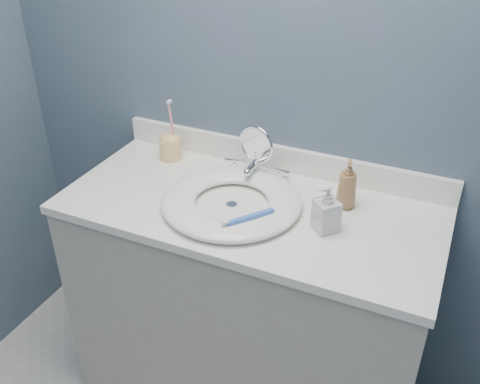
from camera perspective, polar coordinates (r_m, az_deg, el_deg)
The scene contains 12 objects.
back_wall at distance 1.80m, azimuth 4.70°, elevation 11.58°, with size 2.20×0.02×2.40m, color #405460.
vanity_cabinet at distance 2.00m, azimuth 0.91°, elevation -12.43°, with size 1.20×0.55×0.85m, color #B4AEA5.
countertop at distance 1.72m, azimuth 1.04°, elevation -1.80°, with size 1.22×0.57×0.03m, color white.
backsplash at distance 1.90m, azimuth 4.22°, elevation 3.66°, with size 1.22×0.02×0.09m, color white.
basin at distance 1.70m, azimuth -0.90°, elevation -0.97°, with size 0.45×0.45×0.04m, color white, non-canonical shape.
drain at distance 1.71m, azimuth -0.90°, elevation -1.39°, with size 0.04×0.04×0.01m, color silver.
faucet at distance 1.85m, azimuth 1.70°, elevation 2.23°, with size 0.25×0.13×0.07m.
makeup_mirror at distance 1.80m, azimuth 1.71°, elevation 4.42°, with size 0.14×0.08×0.20m.
soap_bottle_amber at distance 1.70m, azimuth 11.38°, elevation 0.82°, with size 0.06×0.06×0.16m, color olive.
soap_bottle_clear at distance 1.58m, azimuth 9.24°, elevation -1.79°, with size 0.07×0.07×0.15m, color silver.
toothbrush_holder at distance 1.98m, azimuth -7.42°, elevation 4.95°, with size 0.08×0.08×0.23m.
toothbrush_lying at distance 1.58m, azimuth 0.92°, elevation -2.73°, with size 0.12×0.15×0.02m.
Camera 1 is at (0.57, -0.35, 1.81)m, focal length 40.00 mm.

